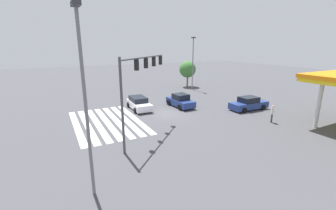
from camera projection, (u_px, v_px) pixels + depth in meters
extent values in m
plane|color=#47474C|center=(168.00, 113.00, 25.78)|extent=(132.84, 132.84, 0.00)
cube|color=silver|center=(77.00, 127.00, 21.38)|extent=(10.55, 0.60, 0.01)
cube|color=silver|center=(87.00, 125.00, 21.80)|extent=(10.55, 0.60, 0.01)
cube|color=silver|center=(97.00, 123.00, 22.23)|extent=(10.55, 0.60, 0.01)
cube|color=silver|center=(107.00, 122.00, 22.66)|extent=(10.55, 0.60, 0.01)
cube|color=silver|center=(116.00, 121.00, 23.08)|extent=(10.55, 0.60, 0.01)
cube|color=silver|center=(125.00, 119.00, 23.51)|extent=(10.55, 0.60, 0.01)
cube|color=silver|center=(134.00, 118.00, 23.93)|extent=(10.55, 0.60, 0.01)
cylinder|color=#47474C|center=(122.00, 108.00, 15.24)|extent=(0.18, 0.18, 6.80)
cylinder|color=#47474C|center=(145.00, 57.00, 18.29)|extent=(6.02, 6.02, 0.12)
cube|color=black|center=(137.00, 65.00, 16.87)|extent=(0.40, 0.40, 0.84)
sphere|color=red|center=(137.00, 65.00, 17.02)|extent=(0.16, 0.16, 0.16)
cube|color=black|center=(146.00, 63.00, 18.54)|extent=(0.40, 0.40, 0.84)
sphere|color=gold|center=(147.00, 63.00, 18.69)|extent=(0.16, 0.16, 0.16)
cube|color=black|center=(154.00, 62.00, 20.22)|extent=(0.40, 0.40, 0.84)
sphere|color=green|center=(154.00, 61.00, 20.37)|extent=(0.16, 0.16, 0.16)
cube|color=black|center=(160.00, 60.00, 21.90)|extent=(0.40, 0.40, 0.84)
sphere|color=red|center=(161.00, 60.00, 22.04)|extent=(0.16, 0.16, 0.16)
cube|color=silver|center=(139.00, 105.00, 27.04)|extent=(4.62, 2.03, 0.74)
cube|color=black|center=(138.00, 99.00, 27.16)|extent=(2.68, 1.77, 0.56)
cylinder|color=black|center=(151.00, 109.00, 26.27)|extent=(0.65, 0.24, 0.64)
cylinder|color=black|center=(135.00, 111.00, 25.47)|extent=(0.65, 0.24, 0.64)
cylinder|color=black|center=(143.00, 103.00, 28.73)|extent=(0.65, 0.24, 0.64)
cylinder|color=black|center=(128.00, 105.00, 27.93)|extent=(0.65, 0.24, 0.64)
cube|color=navy|center=(249.00, 105.00, 26.93)|extent=(1.91, 4.87, 0.76)
cube|color=black|center=(249.00, 99.00, 26.71)|extent=(1.65, 2.20, 0.63)
cylinder|color=black|center=(252.00, 104.00, 28.41)|extent=(0.24, 0.61, 0.61)
cylinder|color=black|center=(263.00, 107.00, 26.84)|extent=(0.24, 0.61, 0.61)
cylinder|color=black|center=(234.00, 107.00, 27.15)|extent=(0.24, 0.61, 0.61)
cylinder|color=black|center=(245.00, 110.00, 25.58)|extent=(0.24, 0.61, 0.61)
cube|color=navy|center=(180.00, 102.00, 28.15)|extent=(4.25, 1.95, 0.76)
cube|color=black|center=(181.00, 97.00, 27.91)|extent=(1.84, 1.69, 0.69)
cylinder|color=black|center=(169.00, 103.00, 28.85)|extent=(0.72, 0.24, 0.71)
cylinder|color=black|center=(181.00, 101.00, 29.74)|extent=(0.72, 0.24, 0.71)
cylinder|color=black|center=(180.00, 107.00, 26.67)|extent=(0.72, 0.24, 0.71)
cylinder|color=black|center=(192.00, 105.00, 27.55)|extent=(0.72, 0.24, 0.71)
cylinder|color=silver|center=(319.00, 105.00, 20.72)|extent=(0.36, 0.36, 4.28)
cylinder|color=#38383D|center=(272.00, 119.00, 22.36)|extent=(0.14, 0.14, 0.86)
cylinder|color=#38383D|center=(272.00, 118.00, 22.51)|extent=(0.14, 0.14, 0.86)
cube|color=beige|center=(273.00, 111.00, 22.24)|extent=(0.41, 0.41, 0.68)
sphere|color=tan|center=(273.00, 106.00, 22.12)|extent=(0.23, 0.23, 0.23)
cylinder|color=slate|center=(86.00, 110.00, 10.54)|extent=(0.16, 0.16, 9.10)
cube|color=#333338|center=(76.00, 3.00, 9.33)|extent=(0.80, 0.36, 0.20)
cylinder|color=slate|center=(193.00, 65.00, 38.04)|extent=(0.16, 0.16, 8.61)
cube|color=#333338|center=(193.00, 38.00, 36.90)|extent=(0.80, 0.36, 0.20)
cylinder|color=brown|center=(187.00, 81.00, 41.69)|extent=(0.26, 0.26, 1.93)
sphere|color=#3D7533|center=(188.00, 69.00, 41.10)|extent=(3.02, 3.02, 3.02)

